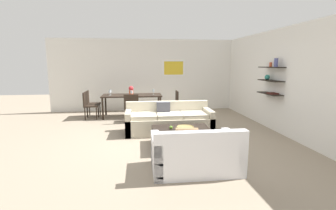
{
  "coord_description": "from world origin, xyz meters",
  "views": [
    {
      "loc": [
        -0.63,
        -5.96,
        1.81
      ],
      "look_at": [
        0.11,
        0.2,
        0.75
      ],
      "focal_mm": 26.31,
      "sensor_mm": 36.0,
      "label": 1
    }
  ],
  "objects_px": {
    "dining_chair_left_far": "(91,102)",
    "dining_chair_right_near": "(174,102)",
    "dining_chair_foot": "(131,106)",
    "wine_glass_right_near": "(153,91)",
    "apple_on_coffee_table": "(171,127)",
    "dining_chair_left_near": "(89,104)",
    "dining_table": "(132,97)",
    "decorative_bowl": "(185,128)",
    "loveseat_white": "(196,154)",
    "wine_glass_foot": "(132,92)",
    "wine_glass_left_near": "(110,92)",
    "wine_glass_left_far": "(110,91)",
    "centerpiece_vase": "(131,90)",
    "coffee_table": "(182,138)",
    "sofa_beige": "(169,121)"
  },
  "relations": [
    {
      "from": "dining_chair_left_far",
      "to": "dining_chair_right_near",
      "type": "xyz_separation_m",
      "value": [
        2.8,
        -0.39,
        0.0
      ]
    },
    {
      "from": "dining_chair_foot",
      "to": "wine_glass_right_near",
      "type": "distance_m",
      "value": 1.1
    },
    {
      "from": "apple_on_coffee_table",
      "to": "dining_chair_left_near",
      "type": "bearing_deg",
      "value": 127.9
    },
    {
      "from": "dining_table",
      "to": "decorative_bowl",
      "type": "bearing_deg",
      "value": -70.1
    },
    {
      "from": "loveseat_white",
      "to": "dining_chair_foot",
      "type": "relative_size",
      "value": 1.67
    },
    {
      "from": "apple_on_coffee_table",
      "to": "wine_glass_foot",
      "type": "relative_size",
      "value": 0.4
    },
    {
      "from": "loveseat_white",
      "to": "wine_glass_left_near",
      "type": "bearing_deg",
      "value": 113.34
    },
    {
      "from": "wine_glass_foot",
      "to": "wine_glass_right_near",
      "type": "xyz_separation_m",
      "value": [
        0.72,
        0.27,
        -0.0
      ]
    },
    {
      "from": "loveseat_white",
      "to": "decorative_bowl",
      "type": "height_order",
      "value": "loveseat_white"
    },
    {
      "from": "wine_glass_left_far",
      "to": "centerpiece_vase",
      "type": "bearing_deg",
      "value": -12.67
    },
    {
      "from": "wine_glass_foot",
      "to": "coffee_table",
      "type": "bearing_deg",
      "value": -68.4
    },
    {
      "from": "wine_glass_right_near",
      "to": "dining_chair_left_far",
      "type": "bearing_deg",
      "value": 171.86
    },
    {
      "from": "apple_on_coffee_table",
      "to": "centerpiece_vase",
      "type": "xyz_separation_m",
      "value": [
        -0.94,
        3.13,
        0.49
      ]
    },
    {
      "from": "loveseat_white",
      "to": "wine_glass_foot",
      "type": "distance_m",
      "value": 4.31
    },
    {
      "from": "sofa_beige",
      "to": "loveseat_white",
      "type": "height_order",
      "value": "same"
    },
    {
      "from": "dining_chair_foot",
      "to": "wine_glass_left_far",
      "type": "distance_m",
      "value": 1.25
    },
    {
      "from": "dining_chair_foot",
      "to": "wine_glass_left_far",
      "type": "bearing_deg",
      "value": 127.26
    },
    {
      "from": "dining_chair_foot",
      "to": "wine_glass_foot",
      "type": "bearing_deg",
      "value": 90.0
    },
    {
      "from": "apple_on_coffee_table",
      "to": "wine_glass_right_near",
      "type": "height_order",
      "value": "wine_glass_right_near"
    },
    {
      "from": "apple_on_coffee_table",
      "to": "dining_chair_foot",
      "type": "distance_m",
      "value": 2.51
    },
    {
      "from": "dining_chair_left_near",
      "to": "wine_glass_left_near",
      "type": "bearing_deg",
      "value": 7.41
    },
    {
      "from": "dining_chair_left_near",
      "to": "wine_glass_left_near",
      "type": "xyz_separation_m",
      "value": [
        0.68,
        0.09,
        0.36
      ]
    },
    {
      "from": "dining_chair_foot",
      "to": "wine_glass_left_near",
      "type": "distance_m",
      "value": 1.09
    },
    {
      "from": "coffee_table",
      "to": "wine_glass_left_near",
      "type": "relative_size",
      "value": 7.86
    },
    {
      "from": "dining_table",
      "to": "wine_glass_foot",
      "type": "bearing_deg",
      "value": -90.0
    },
    {
      "from": "apple_on_coffee_table",
      "to": "wine_glass_right_near",
      "type": "xyz_separation_m",
      "value": [
        -0.19,
        3.07,
        0.47
      ]
    },
    {
      "from": "loveseat_white",
      "to": "dining_chair_right_near",
      "type": "relative_size",
      "value": 1.67
    },
    {
      "from": "coffee_table",
      "to": "wine_glass_foot",
      "type": "bearing_deg",
      "value": 111.6
    },
    {
      "from": "loveseat_white",
      "to": "decorative_bowl",
      "type": "bearing_deg",
      "value": 88.03
    },
    {
      "from": "dining_table",
      "to": "wine_glass_left_far",
      "type": "distance_m",
      "value": 0.76
    },
    {
      "from": "decorative_bowl",
      "to": "wine_glass_right_near",
      "type": "relative_size",
      "value": 1.99
    },
    {
      "from": "loveseat_white",
      "to": "coffee_table",
      "type": "height_order",
      "value": "loveseat_white"
    },
    {
      "from": "dining_chair_right_near",
      "to": "wine_glass_right_near",
      "type": "xyz_separation_m",
      "value": [
        -0.68,
        0.09,
        0.38
      ]
    },
    {
      "from": "wine_glass_left_near",
      "to": "wine_glass_right_near",
      "type": "relative_size",
      "value": 0.85
    },
    {
      "from": "dining_chair_left_near",
      "to": "centerpiece_vase",
      "type": "distance_m",
      "value": 1.44
    },
    {
      "from": "wine_glass_right_near",
      "to": "dining_chair_left_near",
      "type": "bearing_deg",
      "value": -177.62
    },
    {
      "from": "loveseat_white",
      "to": "dining_chair_right_near",
      "type": "height_order",
      "value": "dining_chair_right_near"
    },
    {
      "from": "wine_glass_right_near",
      "to": "dining_table",
      "type": "bearing_deg",
      "value": 171.51
    },
    {
      "from": "dining_chair_right_near",
      "to": "wine_glass_left_far",
      "type": "xyz_separation_m",
      "value": [
        -2.13,
        0.3,
        0.37
      ]
    },
    {
      "from": "decorative_bowl",
      "to": "wine_glass_left_near",
      "type": "bearing_deg",
      "value": 120.91
    },
    {
      "from": "dining_table",
      "to": "sofa_beige",
      "type": "bearing_deg",
      "value": -64.09
    },
    {
      "from": "dining_chair_left_far",
      "to": "wine_glass_left_near",
      "type": "bearing_deg",
      "value": -24.14
    },
    {
      "from": "decorative_bowl",
      "to": "wine_glass_right_near",
      "type": "bearing_deg",
      "value": 98.49
    },
    {
      "from": "sofa_beige",
      "to": "decorative_bowl",
      "type": "bearing_deg",
      "value": -80.99
    },
    {
      "from": "wine_glass_left_near",
      "to": "dining_chair_left_near",
      "type": "bearing_deg",
      "value": -172.59
    },
    {
      "from": "dining_table",
      "to": "dining_chair_right_near",
      "type": "xyz_separation_m",
      "value": [
        1.4,
        -0.2,
        -0.18
      ]
    },
    {
      "from": "coffee_table",
      "to": "wine_glass_left_far",
      "type": "bearing_deg",
      "value": 118.93
    },
    {
      "from": "wine_glass_foot",
      "to": "centerpiece_vase",
      "type": "distance_m",
      "value": 0.33
    },
    {
      "from": "coffee_table",
      "to": "dining_table",
      "type": "distance_m",
      "value": 3.51
    },
    {
      "from": "dining_table",
      "to": "wine_glass_left_near",
      "type": "bearing_deg",
      "value": -171.51
    }
  ]
}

